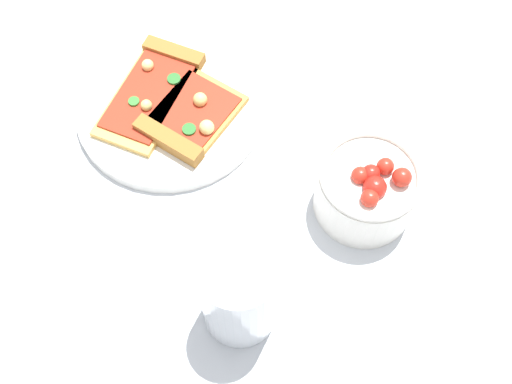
{
  "coord_description": "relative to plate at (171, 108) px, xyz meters",
  "views": [
    {
      "loc": [
        0.41,
        0.19,
        0.67
      ],
      "look_at": [
        0.09,
        0.08,
        0.03
      ],
      "focal_mm": 45.27,
      "sensor_mm": 36.0,
      "label": 1
    }
  ],
  "objects": [
    {
      "name": "pizza_slice_far",
      "position": [
        -0.01,
        -0.03,
        0.01
      ],
      "size": [
        0.17,
        0.09,
        0.02
      ],
      "color": "#E5B256",
      "rests_on": "plate"
    },
    {
      "name": "plate",
      "position": [
        0.0,
        0.0,
        0.0
      ],
      "size": [
        0.24,
        0.24,
        0.01
      ],
      "primitive_type": "cylinder",
      "color": "white",
      "rests_on": "ground_plane"
    },
    {
      "name": "pizza_slice_near",
      "position": [
        0.02,
        0.03,
        0.01
      ],
      "size": [
        0.14,
        0.12,
        0.02
      ],
      "color": "gold",
      "rests_on": "plate"
    },
    {
      "name": "soda_glass",
      "position": [
        0.22,
        0.17,
        0.06
      ],
      "size": [
        0.08,
        0.08,
        0.13
      ],
      "color": "silver",
      "rests_on": "ground_plane"
    },
    {
      "name": "salad_bowl",
      "position": [
        0.06,
        0.26,
        0.03
      ],
      "size": [
        0.11,
        0.11,
        0.09
      ],
      "color": "white",
      "rests_on": "ground_plane"
    },
    {
      "name": "ground_plane",
      "position": [
        0.01,
        0.06,
        -0.01
      ],
      "size": [
        2.4,
        2.4,
        0.0
      ],
      "primitive_type": "plane",
      "color": "silver",
      "rests_on": "ground"
    }
  ]
}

